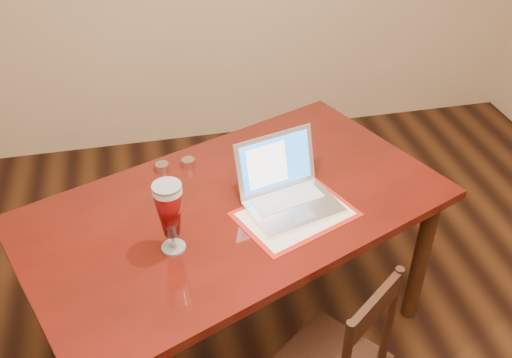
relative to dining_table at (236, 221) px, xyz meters
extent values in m
cube|color=#550F0B|center=(0.00, 0.01, 0.07)|extent=(1.98, 1.57, 0.04)
cylinder|color=#351B0D|center=(0.88, -0.07, -0.34)|extent=(0.08, 0.08, 0.77)
cylinder|color=#351B0D|center=(-0.88, 0.08, -0.34)|extent=(0.08, 0.08, 0.77)
cylinder|color=#351B0D|center=(0.57, 0.68, -0.34)|extent=(0.08, 0.08, 0.77)
cube|color=#AC170F|center=(0.23, -0.11, 0.09)|extent=(0.55, 0.48, 0.00)
cube|color=silver|center=(0.23, -0.11, 0.09)|extent=(0.49, 0.42, 0.00)
cube|color=silver|center=(0.23, -0.08, 0.10)|extent=(0.41, 0.34, 0.02)
cube|color=silver|center=(0.22, -0.03, 0.11)|extent=(0.31, 0.19, 0.00)
cube|color=silver|center=(0.25, -0.15, 0.11)|extent=(0.10, 0.09, 0.00)
cube|color=silver|center=(0.19, 0.07, 0.23)|extent=(0.37, 0.16, 0.24)
cube|color=blue|center=(0.19, 0.07, 0.23)|extent=(0.32, 0.14, 0.20)
cube|color=white|center=(0.15, 0.05, 0.23)|extent=(0.19, 0.09, 0.17)
cylinder|color=silver|center=(-0.28, -0.21, 0.09)|extent=(0.09, 0.09, 0.01)
cylinder|color=silver|center=(-0.28, -0.21, 0.13)|extent=(0.02, 0.02, 0.07)
cylinder|color=beige|center=(-0.28, -0.21, 0.37)|extent=(0.11, 0.11, 0.02)
cylinder|color=silver|center=(-0.28, -0.21, 0.38)|extent=(0.11, 0.11, 0.01)
cylinder|color=silver|center=(-0.28, 0.31, 0.11)|extent=(0.06, 0.06, 0.04)
cylinder|color=silver|center=(-0.16, 0.32, 0.11)|extent=(0.06, 0.06, 0.04)
cylinder|color=black|center=(0.30, -0.33, -0.54)|extent=(0.04, 0.04, 0.37)
cylinder|color=black|center=(0.47, -0.56, -0.08)|extent=(0.03, 0.03, 0.49)
cube|color=black|center=(0.35, -0.66, 0.11)|extent=(0.26, 0.21, 0.11)
camera|label=1|loc=(-0.31, -1.82, 1.58)|focal=40.00mm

